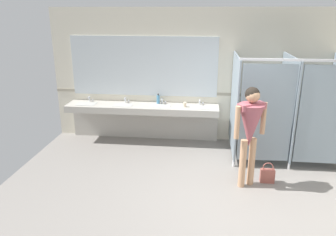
% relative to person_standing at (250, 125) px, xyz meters
% --- Properties ---
extents(ground_plane, '(7.64, 5.53, 0.10)m').
position_rel_person_standing_xyz_m(ground_plane, '(-0.24, -0.45, -1.11)').
color(ground_plane, gray).
extents(wall_back, '(7.64, 0.12, 2.84)m').
position_rel_person_standing_xyz_m(wall_back, '(-0.24, 2.07, 0.36)').
color(wall_back, beige).
rests_on(wall_back, ground_plane).
extents(wall_back_tile_band, '(7.64, 0.01, 0.06)m').
position_rel_person_standing_xyz_m(wall_back_tile_band, '(-0.24, 2.00, -0.01)').
color(wall_back_tile_band, '#9E937F').
rests_on(wall_back_tile_band, wall_back).
extents(vanity_counter, '(3.28, 0.56, 0.95)m').
position_rel_person_standing_xyz_m(vanity_counter, '(-2.05, 1.79, -0.44)').
color(vanity_counter, '#B2ADA3').
rests_on(vanity_counter, ground_plane).
extents(mirror_panel, '(3.18, 0.02, 1.28)m').
position_rel_person_standing_xyz_m(mirror_panel, '(-2.05, 2.00, 0.56)').
color(mirror_panel, silver).
rests_on(mirror_panel, wall_back).
extents(bathroom_stalls, '(2.05, 1.38, 2.02)m').
position_rel_person_standing_xyz_m(bathroom_stalls, '(0.85, 1.11, -0.00)').
color(bathroom_stalls, gray).
rests_on(bathroom_stalls, ground_plane).
extents(person_standing, '(0.55, 0.55, 1.67)m').
position_rel_person_standing_xyz_m(person_standing, '(0.00, 0.00, 0.00)').
color(person_standing, tan).
rests_on(person_standing, ground_plane).
extents(handbag, '(0.23, 0.11, 0.36)m').
position_rel_person_standing_xyz_m(handbag, '(0.37, 0.14, -0.93)').
color(handbag, '#934C42').
rests_on(handbag, ground_plane).
extents(soap_dispenser, '(0.07, 0.07, 0.22)m').
position_rel_person_standing_xyz_m(soap_dispenser, '(-1.72, 1.88, -0.13)').
color(soap_dispenser, teal).
rests_on(soap_dispenser, vanity_counter).
extents(paper_cup, '(0.07, 0.07, 0.10)m').
position_rel_person_standing_xyz_m(paper_cup, '(-1.13, 1.68, -0.18)').
color(paper_cup, beige).
rests_on(paper_cup, vanity_counter).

